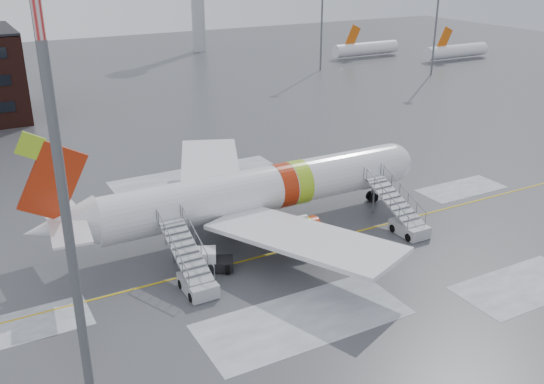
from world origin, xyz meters
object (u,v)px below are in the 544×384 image
airstair_fwd (404,220)px  light_mast_near (64,201)px  airstair_aft (194,274)px  airliner (251,193)px  pushback_tug (211,261)px

airstair_fwd → light_mast_near: bearing=-159.3°
airstair_fwd → airstair_aft: (-19.18, 0.00, 0.00)m
airliner → pushback_tug: bearing=-140.5°
airliner → airstair_fwd: airliner is taller
airliner → airstair_aft: bearing=-140.4°
airliner → pushback_tug: airliner is taller
airstair_fwd → pushback_tug: 17.22m
airstair_fwd → light_mast_near: light_mast_near is taller
airstair_fwd → pushback_tug: bearing=174.3°
pushback_tug → light_mast_near: 20.88m
airstair_fwd → pushback_tug: size_ratio=2.30×
light_mast_near → airstair_aft: bearing=48.5°
pushback_tug → light_mast_near: light_mast_near is taller
pushback_tug → airstair_aft: bearing=-140.1°
airliner → light_mast_near: (-17.50, -17.40, 9.25)m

